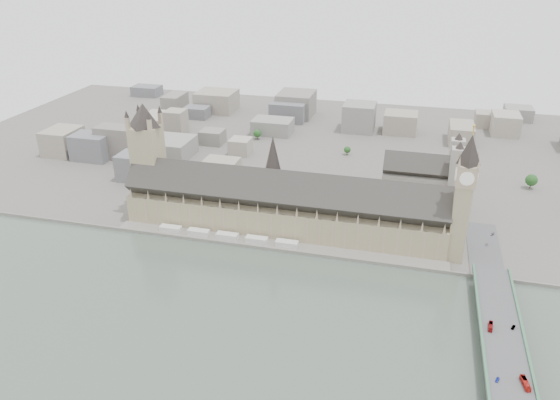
% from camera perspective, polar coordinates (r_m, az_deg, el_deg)
% --- Properties ---
extents(ground, '(900.00, 900.00, 0.00)m').
position_cam_1_polar(ground, '(443.96, -0.33, -4.41)').
color(ground, '#595651').
rests_on(ground, ground).
extents(river_thames, '(600.00, 600.00, 0.00)m').
position_cam_1_polar(river_thames, '(318.09, -8.39, -18.70)').
color(river_thames, '#4A574D').
rests_on(river_thames, ground).
extents(embankment_wall, '(600.00, 1.50, 3.00)m').
position_cam_1_polar(embankment_wall, '(430.67, -0.84, -5.18)').
color(embankment_wall, slate).
rests_on(embankment_wall, ground).
extents(river_terrace, '(270.00, 15.00, 2.00)m').
position_cam_1_polar(river_terrace, '(437.18, -0.58, -4.76)').
color(river_terrace, slate).
rests_on(river_terrace, ground).
extents(terrace_tents, '(118.00, 7.00, 4.00)m').
position_cam_1_polar(terrace_tents, '(446.93, -5.53, -3.73)').
color(terrace_tents, silver).
rests_on(terrace_tents, river_terrace).
extents(palace_of_westminster, '(265.00, 40.73, 55.44)m').
position_cam_1_polar(palace_of_westminster, '(450.29, 0.31, -0.69)').
color(palace_of_westminster, gray).
rests_on(palace_of_westminster, ground).
extents(elizabeth_tower, '(17.00, 17.00, 107.50)m').
position_cam_1_polar(elizabeth_tower, '(415.54, 18.68, 0.97)').
color(elizabeth_tower, gray).
rests_on(elizabeth_tower, ground).
extents(victoria_tower, '(30.00, 30.00, 100.00)m').
position_cam_1_polar(victoria_tower, '(484.97, -13.65, 4.68)').
color(victoria_tower, gray).
rests_on(victoria_tower, ground).
extents(central_tower, '(13.00, 13.00, 48.00)m').
position_cam_1_polar(central_tower, '(444.14, -0.73, 3.88)').
color(central_tower, tan).
rests_on(central_tower, ground).
extents(westminster_bridge, '(25.00, 325.00, 10.25)m').
position_cam_1_polar(westminster_bridge, '(362.31, 22.03, -13.20)').
color(westminster_bridge, '#474749').
rests_on(westminster_bridge, ground).
extents(bridge_parapets, '(25.00, 235.00, 1.15)m').
position_cam_1_polar(bridge_parapets, '(324.68, 22.99, -17.18)').
color(bridge_parapets, '#3E7152').
rests_on(bridge_parapets, westminster_bridge).
extents(westminster_abbey, '(68.00, 36.00, 64.00)m').
position_cam_1_polar(westminster_abbey, '(506.88, 14.72, 1.79)').
color(westminster_abbey, gray).
rests_on(westminster_abbey, ground).
extents(city_skyline_inland, '(720.00, 360.00, 38.00)m').
position_cam_1_polar(city_skyline_inland, '(657.28, 5.19, 7.33)').
color(city_skyline_inland, gray).
rests_on(city_skyline_inland, ground).
extents(park_trees, '(110.00, 30.00, 15.00)m').
position_cam_1_polar(park_trees, '(494.31, 0.33, -0.18)').
color(park_trees, '#1B4017').
rests_on(park_trees, ground).
extents(red_bus_north, '(3.29, 9.74, 2.66)m').
position_cam_1_polar(red_bus_north, '(358.35, 21.15, -12.21)').
color(red_bus_north, '#A11213').
rests_on(red_bus_north, westminster_bridge).
extents(red_bus_south, '(4.53, 11.27, 3.06)m').
position_cam_1_polar(red_bus_south, '(325.94, 24.26, -17.04)').
color(red_bus_south, red).
rests_on(red_bus_south, westminster_bridge).
extents(car_blue, '(2.81, 4.23, 1.34)m').
position_cam_1_polar(car_blue, '(323.85, 21.77, -17.03)').
color(car_blue, '#1B2EB4').
rests_on(car_blue, westminster_bridge).
extents(car_silver, '(3.10, 4.56, 1.42)m').
position_cam_1_polar(car_silver, '(363.69, 23.19, -12.12)').
color(car_silver, gray).
rests_on(car_silver, westminster_bridge).
extents(car_approach, '(3.73, 5.47, 1.47)m').
position_cam_1_polar(car_approach, '(464.23, 21.33, -3.35)').
color(car_approach, gray).
rests_on(car_approach, westminster_bridge).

